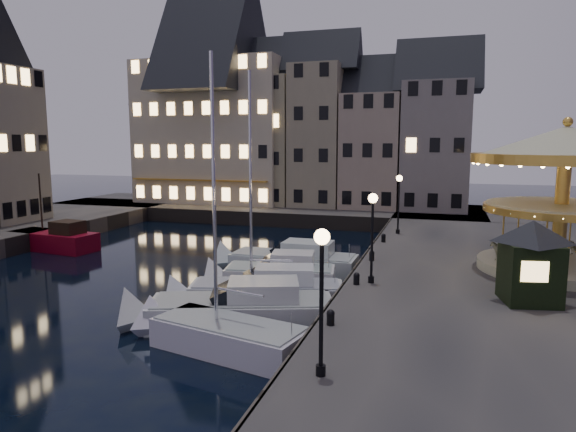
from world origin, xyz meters
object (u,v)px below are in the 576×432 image
(motorboat_c, at_px, (258,292))
(motorboat_d, at_px, (272,276))
(streetlamp_a, at_px, (322,281))
(red_fishing_boat, at_px, (55,240))
(bollard_b, at_px, (356,278))
(ticket_kiosk, at_px, (532,247))
(streetlamp_c, at_px, (399,196))
(bollard_d, at_px, (384,238))
(bollard_a, at_px, (331,317))
(motorboat_a, at_px, (217,335))
(motorboat_e, at_px, (287,262))
(motorboat_b, at_px, (232,311))
(bollard_c, at_px, (372,255))
(carousel, at_px, (564,171))
(streetlamp_b, at_px, (372,225))

(motorboat_c, relative_size, motorboat_d, 1.58)
(streetlamp_a, xyz_separation_m, red_fishing_boat, (-23.86, 16.72, -3.33))
(bollard_b, distance_m, ticket_kiosk, 7.44)
(streetlamp_c, bearing_deg, bollard_d, -99.73)
(streetlamp_c, relative_size, bollard_d, 7.32)
(bollard_a, bearing_deg, bollard_b, 90.00)
(bollard_d, bearing_deg, motorboat_a, -104.77)
(bollard_d, distance_m, motorboat_c, 12.02)
(streetlamp_a, distance_m, motorboat_c, 10.87)
(streetlamp_c, xyz_separation_m, ticket_kiosk, (6.55, -14.55, -0.44))
(motorboat_d, xyz_separation_m, motorboat_e, (-0.20, 3.35, 0.01))
(streetlamp_a, bearing_deg, red_fishing_boat, 144.98)
(motorboat_b, height_order, motorboat_d, same)
(bollard_c, bearing_deg, bollard_a, -90.00)
(bollard_c, height_order, motorboat_e, motorboat_e)
(motorboat_b, bearing_deg, bollard_b, 34.72)
(motorboat_a, height_order, motorboat_e, motorboat_a)
(streetlamp_a, xyz_separation_m, motorboat_a, (-4.90, 3.69, -3.48))
(bollard_c, xyz_separation_m, carousel, (9.30, 0.46, 4.76))
(motorboat_c, height_order, carousel, motorboat_c)
(streetlamp_b, distance_m, bollard_b, 2.54)
(bollard_c, bearing_deg, motorboat_d, -155.29)
(motorboat_b, relative_size, motorboat_c, 0.80)
(streetlamp_c, bearing_deg, red_fishing_boat, -164.12)
(bollard_b, bearing_deg, carousel, 30.41)
(bollard_a, distance_m, motorboat_e, 12.70)
(bollard_c, distance_m, motorboat_e, 5.40)
(red_fishing_boat, xyz_separation_m, carousel, (32.55, -1.76, 5.68))
(motorboat_b, distance_m, motorboat_e, 9.35)
(ticket_kiosk, bearing_deg, bollard_a, -145.29)
(motorboat_c, bearing_deg, motorboat_d, 96.98)
(motorboat_a, height_order, motorboat_c, motorboat_a)
(bollard_a, relative_size, motorboat_d, 0.08)
(motorboat_b, distance_m, motorboat_c, 2.74)
(streetlamp_a, relative_size, motorboat_d, 0.60)
(motorboat_c, bearing_deg, motorboat_e, 95.19)
(bollard_b, bearing_deg, bollard_d, 90.00)
(streetlamp_a, distance_m, bollard_a, 4.71)
(streetlamp_a, distance_m, bollard_d, 20.15)
(streetlamp_b, bearing_deg, motorboat_d, 158.62)
(streetlamp_b, relative_size, carousel, 0.47)
(motorboat_d, bearing_deg, red_fishing_boat, 166.09)
(motorboat_b, relative_size, motorboat_d, 1.26)
(streetlamp_c, bearing_deg, streetlamp_a, -90.00)
(bollard_b, xyz_separation_m, motorboat_d, (-5.01, 2.70, -0.96))
(bollard_a, xyz_separation_m, motorboat_b, (-4.76, 2.20, -0.96))
(bollard_b, bearing_deg, streetlamp_b, 39.81)
(red_fishing_boat, bearing_deg, motorboat_b, -29.61)
(bollard_b, bearing_deg, bollard_c, 90.00)
(bollard_a, relative_size, bollard_c, 1.00)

